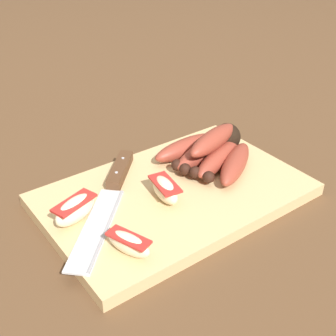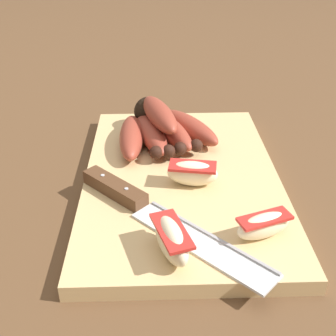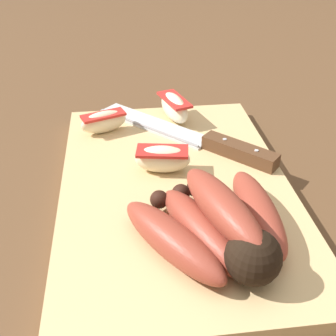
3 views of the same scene
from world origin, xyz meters
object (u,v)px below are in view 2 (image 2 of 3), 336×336
apple_wedge_middle (172,240)px  apple_wedge_far (192,173)px  chefs_knife (142,205)px  apple_wedge_near (264,225)px  banana_bunch (160,127)px

apple_wedge_middle → apple_wedge_far: (0.13, -0.03, -0.00)m
chefs_knife → apple_wedge_near: bearing=-112.2°
banana_bunch → chefs_knife: (-0.18, 0.02, -0.02)m
apple_wedge_middle → apple_wedge_far: apple_wedge_middle is taller
chefs_knife → apple_wedge_far: size_ratio=3.16×
apple_wedge_far → apple_wedge_middle: bearing=166.4°
apple_wedge_middle → apple_wedge_far: bearing=-13.6°
apple_wedge_middle → apple_wedge_far: 0.14m
apple_wedge_near → chefs_knife: bearing=67.8°
banana_bunch → apple_wedge_middle: 0.26m
apple_wedge_near → apple_wedge_middle: (-0.02, 0.10, 0.00)m
banana_bunch → apple_wedge_middle: bearing=-178.2°
chefs_knife → apple_wedge_near: apple_wedge_near is taller
apple_wedge_far → chefs_knife: bearing=129.3°
apple_wedge_near → apple_wedge_middle: bearing=103.8°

